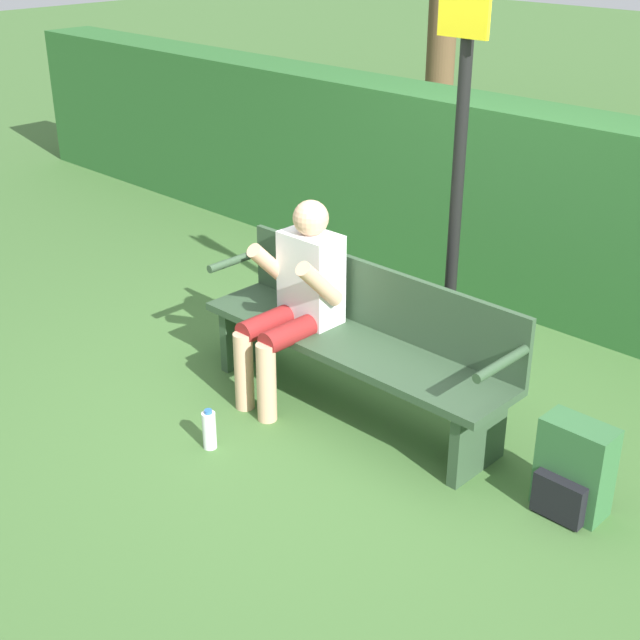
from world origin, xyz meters
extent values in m
plane|color=#426B33|center=(0.00, 0.00, 0.00)|extent=(40.00, 40.00, 0.00)
cube|color=#2D662D|center=(0.00, 2.01, 0.70)|extent=(12.00, 0.54, 1.40)
cube|color=#334C33|center=(0.00, 0.00, 0.42)|extent=(1.98, 0.47, 0.05)
cube|color=#334C33|center=(0.00, 0.22, 0.63)|extent=(1.98, 0.04, 0.39)
cube|color=#334C33|center=(-0.87, 0.00, 0.20)|extent=(0.06, 0.42, 0.40)
cube|color=#334C33|center=(0.87, 0.00, 0.20)|extent=(0.06, 0.42, 0.40)
cylinder|color=#334C33|center=(-0.96, 0.00, 0.66)|extent=(0.05, 0.42, 0.05)
cylinder|color=#334C33|center=(0.96, 0.00, 0.66)|extent=(0.05, 0.42, 0.05)
cube|color=silver|center=(-0.36, 0.05, 0.71)|extent=(0.34, 0.22, 0.53)
sphere|color=#DBA884|center=(-0.36, 0.05, 1.06)|extent=(0.20, 0.20, 0.20)
cylinder|color=maroon|center=(-0.46, -0.18, 0.47)|extent=(0.13, 0.45, 0.13)
cylinder|color=maroon|center=(-0.27, -0.18, 0.47)|extent=(0.13, 0.45, 0.13)
cylinder|color=#DBA884|center=(-0.46, -0.40, 0.24)|extent=(0.11, 0.11, 0.47)
cylinder|color=#DBA884|center=(-0.27, -0.40, 0.24)|extent=(0.11, 0.11, 0.47)
cylinder|color=#DBA884|center=(-0.56, -0.08, 0.76)|extent=(0.09, 0.33, 0.33)
cylinder|color=#DBA884|center=(-0.17, -0.08, 0.76)|extent=(0.09, 0.33, 0.33)
cube|color=#336638|center=(1.38, 0.06, 0.24)|extent=(0.34, 0.18, 0.47)
cube|color=black|center=(1.38, -0.07, 0.12)|extent=(0.26, 0.06, 0.21)
cylinder|color=white|center=(-0.28, -0.81, 0.11)|extent=(0.07, 0.07, 0.21)
cylinder|color=#2D66B2|center=(-0.28, -0.81, 0.22)|extent=(0.04, 0.04, 0.02)
cylinder|color=black|center=(0.20, 0.63, 1.16)|extent=(0.07, 0.07, 2.32)
cube|color=yellow|center=(0.20, 0.58, 2.15)|extent=(0.31, 0.02, 0.24)
cylinder|color=brown|center=(-3.72, 5.70, 1.49)|extent=(0.35, 0.35, 2.98)
camera|label=1|loc=(2.94, -3.30, 2.67)|focal=50.00mm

